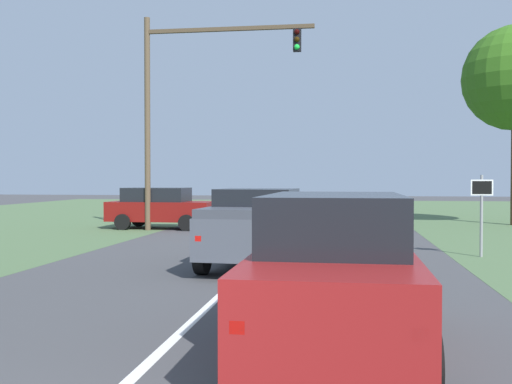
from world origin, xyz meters
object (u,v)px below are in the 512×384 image
at_px(keep_moving_sign, 482,204).
at_px(red_suv_near, 334,270).
at_px(pickup_truck_lead, 259,227).
at_px(traffic_light, 186,92).
at_px(crossing_suv_far, 160,207).

bearing_deg(keep_moving_sign, red_suv_near, -111.86).
height_order(red_suv_near, pickup_truck_lead, red_suv_near).
bearing_deg(red_suv_near, pickup_truck_lead, 105.77).
height_order(red_suv_near, traffic_light, traffic_light).
bearing_deg(traffic_light, keep_moving_sign, -33.78).
bearing_deg(red_suv_near, traffic_light, 111.08).
relative_size(red_suv_near, keep_moving_sign, 2.13).
distance_m(red_suv_near, crossing_suv_far, 19.20).
distance_m(traffic_light, crossing_suv_far, 5.12).
bearing_deg(pickup_truck_lead, traffic_light, 114.69).
xyz_separation_m(red_suv_near, traffic_light, (-6.40, 16.61, 4.73)).
bearing_deg(red_suv_near, crossing_suv_far, 113.97).
relative_size(traffic_light, keep_moving_sign, 3.90).
bearing_deg(traffic_light, crossing_suv_far, 146.30).
xyz_separation_m(traffic_light, crossing_suv_far, (-1.40, 0.93, -4.84)).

